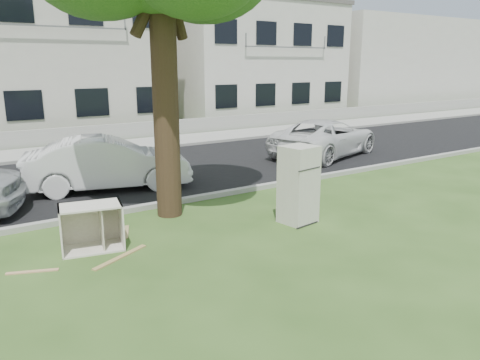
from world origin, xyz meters
TOP-DOWN VIEW (x-y plane):
  - ground at (0.00, 0.00)m, footprint 120.00×120.00m
  - road at (0.00, 6.00)m, footprint 120.00×7.00m
  - kerb_near at (0.00, 2.45)m, footprint 120.00×0.18m
  - kerb_far at (0.00, 9.55)m, footprint 120.00×0.18m
  - sidewalk at (0.00, 11.00)m, footprint 120.00×2.80m
  - low_wall at (0.00, 12.60)m, footprint 120.00×0.15m
  - townhouse_center at (0.00, 17.50)m, footprint 11.22×8.16m
  - townhouse_right at (12.00, 17.50)m, footprint 10.20×8.16m
  - filler_right at (26.00, 18.00)m, footprint 16.00×9.00m
  - fridge at (1.65, -0.13)m, footprint 0.76×0.72m
  - cabinet at (-2.40, 0.74)m, footprint 1.17×0.86m
  - plank_a at (-2.12, 0.09)m, footprint 1.13×0.64m
  - plank_b at (-3.50, 0.31)m, footprint 0.77×0.36m
  - plank_c at (-1.60, 1.24)m, footprint 0.34×0.71m
  - car_center at (-0.82, 4.68)m, footprint 4.48×2.54m
  - car_right at (7.21, 4.97)m, footprint 5.21×3.54m

SIDE VIEW (x-z plane):
  - ground at x=0.00m, z-range 0.00..0.00m
  - kerb_near at x=0.00m, z-range -0.06..0.06m
  - kerb_far at x=0.00m, z-range -0.06..0.06m
  - road at x=0.00m, z-range 0.00..0.01m
  - sidewalk at x=0.00m, z-range 0.00..0.01m
  - plank_b at x=-3.50m, z-range 0.00..0.02m
  - plank_c at x=-1.60m, z-range 0.00..0.02m
  - plank_a at x=-2.12m, z-range 0.00..0.02m
  - low_wall at x=0.00m, z-range 0.00..0.70m
  - cabinet at x=-2.40m, z-range 0.00..0.83m
  - car_right at x=7.21m, z-range 0.00..1.33m
  - car_center at x=-0.82m, z-range 0.00..1.40m
  - fridge at x=1.65m, z-range 0.00..1.62m
  - filler_right at x=26.00m, z-range 0.00..6.40m
  - townhouse_right at x=12.00m, z-range 0.00..6.84m
  - townhouse_center at x=0.00m, z-range 0.00..7.44m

